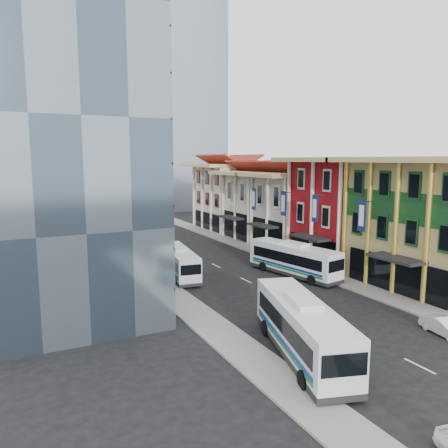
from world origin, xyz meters
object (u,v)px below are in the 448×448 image
bus_left_far (179,261)px  sedan_right (444,327)px  office_tower (57,128)px  bus_left_near (302,327)px  shophouse_tan (427,226)px  bus_right (294,259)px

bus_left_far → sedan_right: bus_left_far is taller
office_tower → bus_left_near: office_tower is taller
shophouse_tan → office_tower: bearing=155.7°
office_tower → sedan_right: (22.50, -22.53, -14.40)m
sedan_right → bus_left_near: bearing=178.9°
office_tower → sedan_right: office_tower is taller
bus_left_near → bus_right: bus_left_near is taller
shophouse_tan → bus_left_far: shophouse_tan is taller
bus_left_far → sedan_right: bearing=-56.6°
bus_left_near → bus_left_far: (0.00, 21.30, -0.32)m
sedan_right → bus_right: bearing=98.5°
office_tower → bus_left_far: bearing=3.1°
shophouse_tan → bus_left_far: 24.77m
shophouse_tan → bus_right: size_ratio=1.24×
sedan_right → bus_left_far: bearing=123.9°
office_tower → bus_left_near: 27.03m
office_tower → bus_right: bearing=-11.5°
office_tower → bus_left_near: (11.50, -20.67, -13.09)m
bus_left_near → bus_left_far: bus_left_near is taller
bus_left_far → shophouse_tan: bearing=-28.9°
bus_left_near → bus_left_far: size_ratio=1.20×
office_tower → sedan_right: 34.94m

